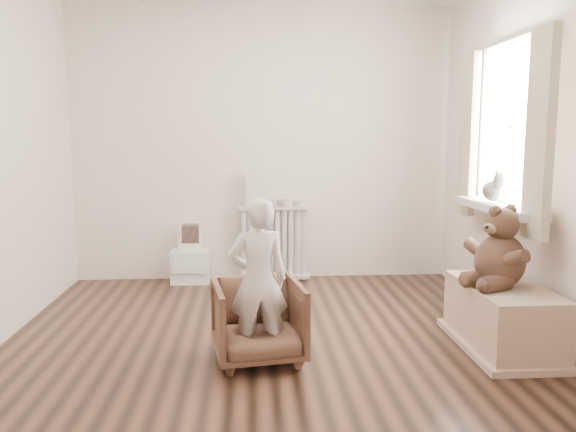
{
  "coord_description": "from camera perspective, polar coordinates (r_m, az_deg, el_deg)",
  "views": [
    {
      "loc": [
        -0.13,
        -3.63,
        1.38
      ],
      "look_at": [
        0.15,
        0.45,
        0.8
      ],
      "focal_mm": 35.0,
      "sensor_mm": 36.0,
      "label": 1
    }
  ],
  "objects": [
    {
      "name": "floor",
      "position": [
        3.88,
        -1.8,
        -12.74
      ],
      "size": [
        3.6,
        3.6,
        0.01
      ],
      "primitive_type": "cube",
      "color": "black",
      "rests_on": "ground"
    },
    {
      "name": "back_wall",
      "position": [
        5.43,
        -2.58,
        7.22
      ],
      "size": [
        3.6,
        0.02,
        2.6
      ],
      "primitive_type": "cube",
      "color": "white",
      "rests_on": "ground"
    },
    {
      "name": "front_wall",
      "position": [
        1.83,
        0.17,
        5.59
      ],
      "size": [
        3.6,
        0.02,
        2.6
      ],
      "primitive_type": "cube",
      "color": "white",
      "rests_on": "ground"
    },
    {
      "name": "right_wall",
      "position": [
        4.11,
        24.23,
        6.26
      ],
      "size": [
        0.02,
        3.6,
        2.6
      ],
      "primitive_type": "cube",
      "color": "white",
      "rests_on": "ground"
    },
    {
      "name": "window",
      "position": [
        4.36,
        22.01,
        8.42
      ],
      "size": [
        0.03,
        0.9,
        1.1
      ],
      "primitive_type": "cube",
      "color": "white",
      "rests_on": "right_wall"
    },
    {
      "name": "window_sill",
      "position": [
        4.35,
        20.54,
        0.83
      ],
      "size": [
        0.22,
        1.1,
        0.06
      ],
      "primitive_type": "cube",
      "color": "silver",
      "rests_on": "right_wall"
    },
    {
      "name": "curtain_left",
      "position": [
        3.8,
        24.22,
        7.53
      ],
      "size": [
        0.06,
        0.26,
        1.3
      ],
      "primitive_type": "cube",
      "color": "beige",
      "rests_on": "right_wall"
    },
    {
      "name": "curtain_right",
      "position": [
        4.84,
        17.83,
        7.81
      ],
      "size": [
        0.06,
        0.26,
        1.3
      ],
      "primitive_type": "cube",
      "color": "beige",
      "rests_on": "right_wall"
    },
    {
      "name": "radiator",
      "position": [
        5.4,
        -1.42,
        -2.49
      ],
      "size": [
        0.68,
        0.13,
        0.72
      ],
      "primitive_type": "cube",
      "color": "silver",
      "rests_on": "floor"
    },
    {
      "name": "paper_doll",
      "position": [
        5.33,
        -3.19,
        2.79
      ],
      "size": [
        0.21,
        0.02,
        0.34
      ],
      "primitive_type": "cube",
      "color": "beige",
      "rests_on": "radiator"
    },
    {
      "name": "tin_a",
      "position": [
        5.35,
        -0.54,
        1.34
      ],
      "size": [
        0.11,
        0.11,
        0.06
      ],
      "primitive_type": "cylinder",
      "color": "#A59E8C",
      "rests_on": "radiator"
    },
    {
      "name": "tin_b",
      "position": [
        5.36,
        0.94,
        1.26
      ],
      "size": [
        0.09,
        0.09,
        0.05
      ],
      "primitive_type": "cylinder",
      "color": "#A59E8C",
      "rests_on": "radiator"
    },
    {
      "name": "toy_vanity",
      "position": [
        5.42,
        -9.89,
        -3.81
      ],
      "size": [
        0.36,
        0.26,
        0.57
      ],
      "primitive_type": "cube",
      "color": "silver",
      "rests_on": "floor"
    },
    {
      "name": "armchair",
      "position": [
        3.53,
        -3.03,
        -10.58
      ],
      "size": [
        0.61,
        0.63,
        0.5
      ],
      "primitive_type": "imported",
      "rotation": [
        0.0,
        0.0,
        0.16
      ],
      "color": "brown",
      "rests_on": "floor"
    },
    {
      "name": "child",
      "position": [
        3.41,
        -3.05,
        -6.52
      ],
      "size": [
        0.4,
        0.3,
        1.0
      ],
      "primitive_type": "imported",
      "rotation": [
        0.0,
        0.0,
        3.3
      ],
      "color": "silver",
      "rests_on": "armchair"
    },
    {
      "name": "toy_bench",
      "position": [
        4.0,
        20.96,
        -9.63
      ],
      "size": [
        0.47,
        0.89,
        0.42
      ],
      "primitive_type": "cube",
      "color": "#C4AA8D",
      "rests_on": "floor"
    },
    {
      "name": "teddy_bear",
      "position": [
        3.86,
        20.81,
        -3.06
      ],
      "size": [
        0.52,
        0.47,
        0.52
      ],
      "primitive_type": null,
      "rotation": [
        0.0,
        0.0,
        0.4
      ],
      "color": "#3A2419",
      "rests_on": "toy_bench"
    },
    {
      "name": "plush_cat",
      "position": [
        4.37,
        20.3,
        2.59
      ],
      "size": [
        0.25,
        0.32,
        0.24
      ],
      "primitive_type": null,
      "rotation": [
        0.0,
        0.0,
        0.32
      ],
      "color": "slate",
      "rests_on": "window_sill"
    }
  ]
}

